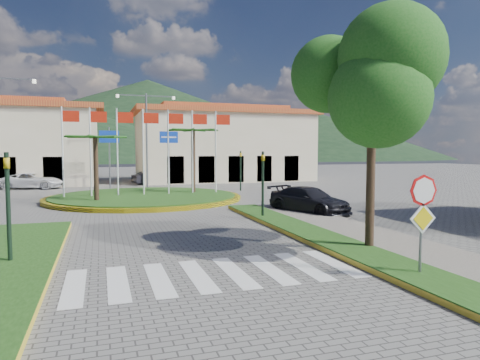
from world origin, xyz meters
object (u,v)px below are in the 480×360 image
object	(u,v)px
roundabout_island	(145,197)
deciduous_tree	(373,89)
stop_sign	(423,209)
car_dark_b	(153,178)
white_van	(32,181)
car_dark_a	(42,180)
car_side_right	(309,200)

from	to	relation	value
roundabout_island	deciduous_tree	distance (m)	18.55
stop_sign	car_dark_b	size ratio (longest dim) A/B	0.69
white_van	stop_sign	bearing A→B (deg)	-144.30
stop_sign	car_dark_b	world-z (taller)	stop_sign
white_van	deciduous_tree	bearing A→B (deg)	-141.11
roundabout_island	car_dark_a	distance (m)	15.92
deciduous_tree	car_dark_b	world-z (taller)	deciduous_tree
car_dark_a	car_side_right	bearing A→B (deg)	-132.07
car_side_right	car_dark_b	bearing A→B (deg)	81.95
roundabout_island	deciduous_tree	xyz separation A→B (m)	(5.50, -17.00, 5.00)
roundabout_island	car_dark_a	size ratio (longest dim) A/B	3.98
deciduous_tree	white_van	distance (m)	31.53
car_dark_a	car_side_right	xyz separation A→B (m)	(15.33, -22.76, 0.13)
white_van	car_dark_a	xyz separation A→B (m)	(0.43, 2.84, -0.14)
roundabout_island	deciduous_tree	world-z (taller)	deciduous_tree
deciduous_tree	car_side_right	xyz separation A→B (m)	(2.00, 8.09, -4.50)
car_dark_a	car_dark_b	xyz separation A→B (m)	(9.83, -1.11, 0.09)
white_van	car_dark_a	world-z (taller)	white_van
white_van	car_dark_b	world-z (taller)	white_van
deciduous_tree	car_dark_a	distance (m)	33.93
roundabout_island	car_dark_b	world-z (taller)	roundabout_island
deciduous_tree	car_dark_b	distance (m)	30.29
roundabout_island	deciduous_tree	bearing A→B (deg)	-72.09
stop_sign	car_side_right	world-z (taller)	stop_sign
car_dark_a	car_dark_b	distance (m)	9.90
deciduous_tree	car_side_right	bearing A→B (deg)	76.11
car_dark_b	deciduous_tree	bearing A→B (deg)	169.15
roundabout_island	stop_sign	xyz separation A→B (m)	(4.90, -20.04, 1.61)
stop_sign	deciduous_tree	bearing A→B (deg)	78.82
roundabout_island	car_side_right	size ratio (longest dim) A/B	2.73
deciduous_tree	car_dark_a	size ratio (longest dim) A/B	2.13
roundabout_island	car_side_right	bearing A→B (deg)	-49.94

